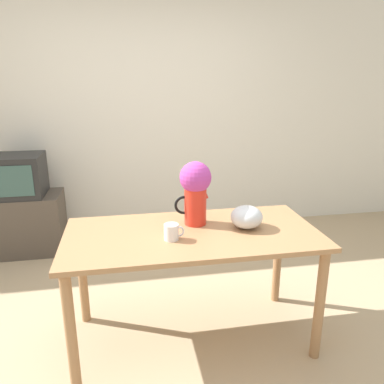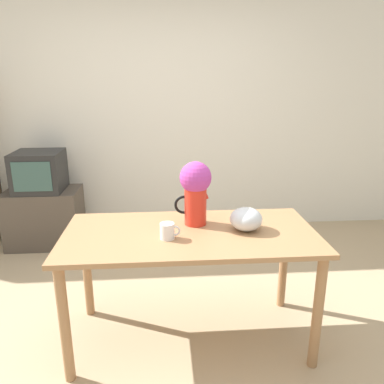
# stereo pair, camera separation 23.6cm
# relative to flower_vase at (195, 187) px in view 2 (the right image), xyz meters

# --- Properties ---
(ground_plane) EXTENTS (12.00, 12.00, 0.00)m
(ground_plane) POSITION_rel_flower_vase_xyz_m (-0.19, -0.17, -1.01)
(ground_plane) COLOR tan
(wall_back) EXTENTS (8.00, 0.05, 2.60)m
(wall_back) POSITION_rel_flower_vase_xyz_m (-0.19, 1.88, 0.29)
(wall_back) COLOR silver
(wall_back) RESTS_ON ground_plane
(table) EXTENTS (1.55, 0.75, 0.76)m
(table) POSITION_rel_flower_vase_xyz_m (-0.04, -0.13, -0.35)
(table) COLOR #A3754C
(table) RESTS_ON ground_plane
(flower_vase) EXTENTS (0.24, 0.20, 0.41)m
(flower_vase) POSITION_rel_flower_vase_xyz_m (0.00, 0.00, 0.00)
(flower_vase) COLOR red
(flower_vase) RESTS_ON table
(coffee_mug) EXTENTS (0.12, 0.09, 0.10)m
(coffee_mug) POSITION_rel_flower_vase_xyz_m (-0.18, -0.22, -0.20)
(coffee_mug) COLOR white
(coffee_mug) RESTS_ON table
(white_bowl) EXTENTS (0.20, 0.20, 0.14)m
(white_bowl) POSITION_rel_flower_vase_xyz_m (0.30, -0.12, -0.17)
(white_bowl) COLOR silver
(white_bowl) RESTS_ON table
(tv_stand) EXTENTS (0.73, 0.45, 0.58)m
(tv_stand) POSITION_rel_flower_vase_xyz_m (-1.43, 1.46, -0.71)
(tv_stand) COLOR #4C4238
(tv_stand) RESTS_ON ground_plane
(tv_set) EXTENTS (0.46, 0.44, 0.39)m
(tv_set) POSITION_rel_flower_vase_xyz_m (-1.43, 1.46, -0.23)
(tv_set) COLOR black
(tv_set) RESTS_ON tv_stand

